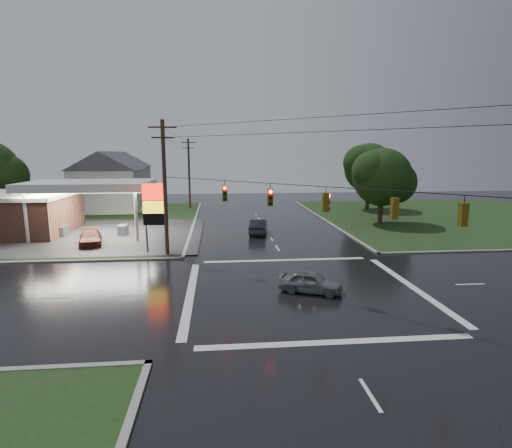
{
  "coord_description": "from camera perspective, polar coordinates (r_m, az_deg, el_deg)",
  "views": [
    {
      "loc": [
        -5.24,
        -23.35,
        8.44
      ],
      "look_at": [
        -2.34,
        6.78,
        3.0
      ],
      "focal_mm": 28.0,
      "sensor_mm": 36.0,
      "label": 1
    }
  ],
  "objects": [
    {
      "name": "house_far",
      "position": [
        73.39,
        -18.78,
        6.5
      ],
      "size": [
        11.05,
        8.48,
        8.6
      ],
      "color": "silver",
      "rests_on": "ground"
    },
    {
      "name": "ground",
      "position": [
        25.37,
        6.84,
        -9.31
      ],
      "size": [
        120.0,
        120.0,
        0.0
      ],
      "primitive_type": "plane",
      "color": "black",
      "rests_on": "ground"
    },
    {
      "name": "car_pump",
      "position": [
        39.92,
        -22.57,
        -1.8
      ],
      "size": [
        3.08,
        5.06,
        1.37
      ],
      "primitive_type": "imported",
      "rotation": [
        0.0,
        0.0,
        0.26
      ],
      "color": "maroon",
      "rests_on": "ground"
    },
    {
      "name": "grass_nw",
      "position": [
        54.19,
        -27.94,
        0.07
      ],
      "size": [
        36.0,
        36.0,
        0.08
      ],
      "primitive_type": "cube",
      "color": "black",
      "rests_on": "ground"
    },
    {
      "name": "car_crossing",
      "position": [
        24.84,
        7.81,
        -8.17
      ],
      "size": [
        4.15,
        2.92,
        1.31
      ],
      "primitive_type": "imported",
      "rotation": [
        0.0,
        0.0,
        1.17
      ],
      "color": "slate",
      "rests_on": "ground"
    },
    {
      "name": "car_north",
      "position": [
        41.98,
        0.34,
        -0.32
      ],
      "size": [
        2.44,
        4.97,
        1.57
      ],
      "primitive_type": "imported",
      "rotation": [
        0.0,
        0.0,
        2.97
      ],
      "color": "black",
      "rests_on": "ground"
    },
    {
      "name": "pylon_sign",
      "position": [
        34.54,
        -14.22,
        2.51
      ],
      "size": [
        2.0,
        0.35,
        6.0
      ],
      "color": "#59595E",
      "rests_on": "ground"
    },
    {
      "name": "tree_ne_near",
      "position": [
        49.4,
        17.73,
        6.37
      ],
      "size": [
        7.99,
        6.8,
        8.98
      ],
      "color": "black",
      "rests_on": "ground"
    },
    {
      "name": "utility_pole_n",
      "position": [
        61.57,
        -9.54,
        7.28
      ],
      "size": [
        2.2,
        0.32,
        10.5
      ],
      "color": "#382619",
      "rests_on": "ground"
    },
    {
      "name": "house_near",
      "position": [
        61.52,
        -20.39,
        5.79
      ],
      "size": [
        11.05,
        8.48,
        8.6
      ],
      "color": "silver",
      "rests_on": "ground"
    },
    {
      "name": "tree_ne_far",
      "position": [
        61.6,
        15.97,
        7.7
      ],
      "size": [
        8.46,
        7.2,
        9.8
      ],
      "color": "black",
      "rests_on": "ground"
    },
    {
      "name": "grass_ne",
      "position": [
        59.01,
        26.55,
        0.92
      ],
      "size": [
        36.0,
        36.0,
        0.08
      ],
      "primitive_type": "cube",
      "color": "black",
      "rests_on": "ground"
    },
    {
      "name": "utility_pole_nw",
      "position": [
        33.23,
        -12.89,
        5.24
      ],
      "size": [
        2.2,
        0.32,
        11.0
      ],
      "color": "#382619",
      "rests_on": "ground"
    },
    {
      "name": "gas_station",
      "position": [
        48.01,
        -30.65,
        1.71
      ],
      "size": [
        26.2,
        18.0,
        5.6
      ],
      "color": "#2D2D2D",
      "rests_on": "ground"
    },
    {
      "name": "traffic_signals",
      "position": [
        24.0,
        7.22,
        5.43
      ],
      "size": [
        26.87,
        26.87,
        1.47
      ],
      "color": "black",
      "rests_on": "ground"
    }
  ]
}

